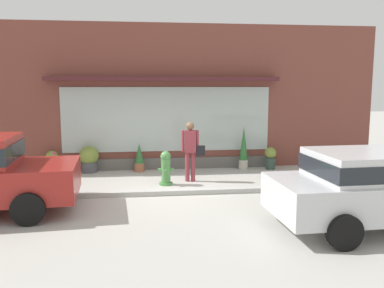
{
  "coord_description": "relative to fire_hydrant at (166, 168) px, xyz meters",
  "views": [
    {
      "loc": [
        -0.67,
        -9.87,
        2.66
      ],
      "look_at": [
        0.67,
        1.2,
        1.05
      ],
      "focal_mm": 37.77,
      "sensor_mm": 36.0,
      "label": 1
    }
  ],
  "objects": [
    {
      "name": "ground_plane",
      "position": [
        0.09,
        -0.83,
        -0.47
      ],
      "size": [
        60.0,
        60.0,
        0.0
      ],
      "primitive_type": "plane",
      "color": "#B2AFA8"
    },
    {
      "name": "curb_strip",
      "position": [
        0.09,
        -1.03,
        -0.41
      ],
      "size": [
        14.0,
        0.24,
        0.12
      ],
      "primitive_type": "cube",
      "color": "#B2B2AD",
      "rests_on": "ground_plane"
    },
    {
      "name": "storefront",
      "position": [
        0.09,
        2.36,
        1.79
      ],
      "size": [
        14.0,
        0.81,
        4.61
      ],
      "color": "brown",
      "rests_on": "ground_plane"
    },
    {
      "name": "fire_hydrant",
      "position": [
        0.0,
        0.0,
        0.0
      ],
      "size": [
        0.43,
        0.4,
        0.93
      ],
      "color": "#4C8C47",
      "rests_on": "ground_plane"
    },
    {
      "name": "pedestrian_with_handbag",
      "position": [
        0.72,
        0.33,
        0.51
      ],
      "size": [
        0.65,
        0.22,
        1.67
      ],
      "rotation": [
        0.0,
        0.0,
        6.21
      ],
      "color": "#8E333D",
      "rests_on": "ground_plane"
    },
    {
      "name": "parked_car_silver",
      "position": [
        3.88,
        -3.82,
        0.37
      ],
      "size": [
        4.46,
        2.07,
        1.47
      ],
      "rotation": [
        0.0,
        0.0,
        0.04
      ],
      "color": "silver",
      "rests_on": "ground_plane"
    },
    {
      "name": "potted_plant_doorstep",
      "position": [
        3.47,
        1.72,
        -0.09
      ],
      "size": [
        0.37,
        0.37,
        0.71
      ],
      "color": "#33473D",
      "rests_on": "ground_plane"
    },
    {
      "name": "potted_plant_window_left",
      "position": [
        -0.73,
        1.83,
        -0.04
      ],
      "size": [
        0.32,
        0.32,
        0.88
      ],
      "color": "#9E6042",
      "rests_on": "ground_plane"
    },
    {
      "name": "potted_plant_window_center",
      "position": [
        -2.27,
        1.9,
        -0.02
      ],
      "size": [
        0.59,
        0.59,
        0.82
      ],
      "color": "#4C4C51",
      "rests_on": "ground_plane"
    },
    {
      "name": "potted_plant_window_right",
      "position": [
        -3.39,
        1.93,
        -0.1
      ],
      "size": [
        0.38,
        0.38,
        0.69
      ],
      "color": "#9E6042",
      "rests_on": "ground_plane"
    },
    {
      "name": "potted_plant_near_hydrant",
      "position": [
        2.6,
        1.79,
        0.21
      ],
      "size": [
        0.29,
        0.29,
        1.4
      ],
      "color": "#B7B2A3",
      "rests_on": "ground_plane"
    }
  ]
}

